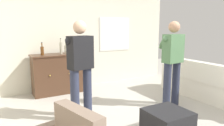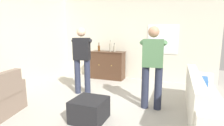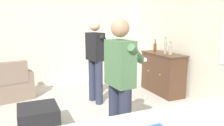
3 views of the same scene
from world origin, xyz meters
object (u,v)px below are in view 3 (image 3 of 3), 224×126
Objects in this scene: armchair at (10,86)px; bottle_liquor_amber at (165,47)px; sideboard_cabinet at (162,73)px; person_standing_right at (121,81)px; person_standing_left at (96,57)px; bottle_wine_green at (170,50)px; ottoman at (38,119)px; bottle_spirits_clear at (155,47)px.

bottle_liquor_amber is at bearing 72.45° from armchair.
person_standing_right is at bearing -47.62° from sideboard_cabinet.
armchair is 1.97m from person_standing_left.
armchair is at bearing -109.48° from bottle_wine_green.
ottoman is at bearing -76.05° from bottle_liquor_amber.
sideboard_cabinet is 4.01× the size of bottle_spirits_clear.
sideboard_cabinet is at bearing 105.78° from ottoman.
bottle_spirits_clear reaches higher than armchair.
bottle_spirits_clear is at bearing -178.25° from bottle_wine_green.
bottle_wine_green is at bearing 70.52° from armchair.
sideboard_cabinet is 0.62m from bottle_wine_green.
sideboard_cabinet reaches higher than ottoman.
bottle_liquor_amber is 0.22× the size of person_standing_right.
bottle_liquor_amber is at bearing -164.65° from bottle_wine_green.
bottle_wine_green is 3.01m from ottoman.
person_standing_left is at bearing 124.70° from ottoman.
person_standing_left is at bearing -99.85° from bottle_wine_green.
person_standing_right reaches higher than bottle_liquor_amber.
sideboard_cabinet is at bearing 163.30° from bottle_liquor_amber.
ottoman is 1.65m from person_standing_left.
person_standing_left is at bearing 170.24° from person_standing_right.
person_standing_right is at bearing -9.76° from person_standing_left.
bottle_wine_green is 1.65m from person_standing_left.
sideboard_cabinet is 2.64m from person_standing_right.
armchair is 3.05m from person_standing_right.
person_standing_right is at bearing 26.54° from armchair.
person_standing_left reaches higher than bottle_liquor_amber.
ottoman is at bearing -136.43° from person_standing_right.
bottle_spirits_clear is at bearing 137.33° from person_standing_right.
sideboard_cabinet is (0.91, 3.25, 0.18)m from armchair.
bottle_spirits_clear is 1.63m from person_standing_left.
person_standing_right is (0.95, 0.91, 0.74)m from ottoman.
person_standing_right reaches higher than armchair.
armchair is 3.54m from bottle_wine_green.
bottle_wine_green is at bearing 128.18° from person_standing_right.
bottle_wine_green is at bearing 1.75° from bottle_spirits_clear.
person_standing_left is at bearing -91.53° from sideboard_cabinet.
armchair is at bearing -107.55° from bottle_liquor_amber.
ottoman is at bearing -74.22° from sideboard_cabinet.
sideboard_cabinet is at bearing -178.69° from bottle_wine_green.
person_standing_left is (0.28, -1.60, -0.10)m from bottle_spirits_clear.
bottle_wine_green is 0.97× the size of bottle_spirits_clear.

